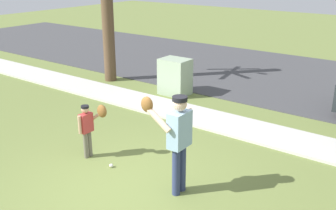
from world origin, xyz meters
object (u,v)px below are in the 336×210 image
Objects in this scene: person_adult at (177,134)px; baseball at (111,166)px; person_child at (90,123)px; utility_cabinet at (175,77)px.

person_adult reaches higher than baseball.
person_adult is 2.14m from person_child.
person_adult reaches higher than utility_cabinet.
person_adult is 1.83m from baseball.
utility_cabinet reaches higher than baseball.
person_child reaches higher than utility_cabinet.
person_child is 4.44m from utility_cabinet.
person_adult is 1.53× the size of person_child.
person_adult is at bearing -1.35° from person_child.
utility_cabinet is (-1.63, 4.40, 0.50)m from baseball.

